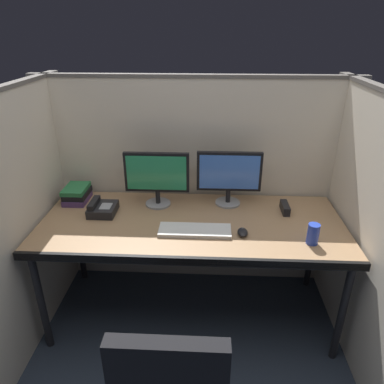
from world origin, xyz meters
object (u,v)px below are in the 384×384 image
object	(u,v)px
keyboard_main	(195,230)
soda_can	(313,234)
red_stapler	(285,208)
desk	(191,229)
monitor_left	(157,176)
computer_mouse	(243,232)
monitor_right	(229,175)
desk_phone	(102,209)
book_stack	(77,194)

from	to	relation	value
keyboard_main	soda_can	size ratio (longest dim) A/B	3.52
soda_can	red_stapler	bearing A→B (deg)	102.61
desk	monitor_left	size ratio (longest dim) A/B	4.42
computer_mouse	red_stapler	world-z (taller)	red_stapler
monitor_right	keyboard_main	bearing A→B (deg)	-118.70
monitor_left	keyboard_main	bearing A→B (deg)	-52.22
desk_phone	monitor_left	bearing A→B (deg)	22.13
desk	monitor_right	world-z (taller)	monitor_right
monitor_left	computer_mouse	size ratio (longest dim) A/B	4.48
monitor_left	soda_can	bearing A→B (deg)	-24.85
monitor_right	soda_can	xyz separation A→B (m)	(0.46, -0.47, -0.15)
computer_mouse	book_stack	distance (m)	1.19
monitor_left	monitor_right	size ratio (longest dim) A/B	1.00
desk_phone	soda_can	size ratio (longest dim) A/B	1.56
monitor_left	computer_mouse	distance (m)	0.69
monitor_left	red_stapler	bearing A→B (deg)	-3.89
desk	soda_can	xyz separation A→B (m)	(0.69, -0.20, 0.11)
desk	desk_phone	distance (m)	0.60
keyboard_main	red_stapler	bearing A→B (deg)	26.34
desk	computer_mouse	world-z (taller)	computer_mouse
soda_can	desk	bearing A→B (deg)	163.72
monitor_left	soda_can	xyz separation A→B (m)	(0.93, -0.43, -0.15)
computer_mouse	book_stack	world-z (taller)	book_stack
red_stapler	desk	bearing A→B (deg)	-164.16
monitor_left	keyboard_main	size ratio (longest dim) A/B	1.00
red_stapler	monitor_left	bearing A→B (deg)	176.11
monitor_right	book_stack	world-z (taller)	monitor_right
book_stack	red_stapler	size ratio (longest dim) A/B	1.50
monitor_left	book_stack	world-z (taller)	monitor_left
book_stack	red_stapler	distance (m)	1.43
monitor_left	monitor_right	xyz separation A→B (m)	(0.48, 0.04, 0.00)
monitor_right	soda_can	world-z (taller)	monitor_right
monitor_left	red_stapler	world-z (taller)	monitor_left
keyboard_main	soda_can	world-z (taller)	soda_can
computer_mouse	red_stapler	distance (m)	0.43
computer_mouse	book_stack	xyz separation A→B (m)	(-1.12, 0.39, 0.03)
computer_mouse	soda_can	size ratio (longest dim) A/B	0.79
monitor_left	book_stack	bearing A→B (deg)	176.73
book_stack	monitor_left	bearing A→B (deg)	-3.27
keyboard_main	book_stack	world-z (taller)	book_stack
keyboard_main	computer_mouse	distance (m)	0.28
book_stack	desk_phone	world-z (taller)	book_stack
red_stapler	computer_mouse	bearing A→B (deg)	-134.67
monitor_right	book_stack	xyz separation A→B (m)	(-1.05, -0.01, -0.16)
desk	desk_phone	bearing A→B (deg)	171.46
book_stack	red_stapler	world-z (taller)	book_stack
monitor_right	red_stapler	bearing A→B (deg)	-14.49
desk	computer_mouse	bearing A→B (deg)	-23.09
monitor_left	soda_can	size ratio (longest dim) A/B	3.52
desk	red_stapler	bearing A→B (deg)	15.84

